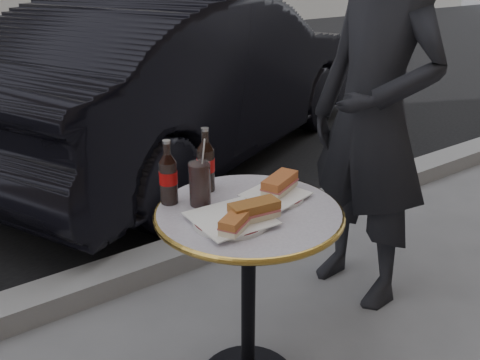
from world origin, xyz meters
TOP-DOWN VIEW (x-y plane):
  - curb at (0.00, 0.90)m, footprint 40.00×0.20m
  - bistro_table at (0.00, 0.00)m, footprint 0.62×0.62m
  - plate_left at (-0.10, -0.04)m, footprint 0.29×0.29m
  - plate_right at (0.13, 0.02)m, footprint 0.21×0.21m
  - sandwich_left_a at (-0.13, -0.11)m, footprint 0.14×0.12m
  - sandwich_left_b at (-0.04, -0.08)m, footprint 0.16×0.09m
  - sandwich_right at (0.16, 0.03)m, footprint 0.17×0.13m
  - cola_bottle_left at (-0.18, 0.20)m, footprint 0.08×0.08m
  - cola_bottle_right at (-0.03, 0.22)m, footprint 0.07×0.07m
  - cola_glass at (-0.11, 0.13)m, footprint 0.08×0.08m
  - parked_car at (1.14, 2.27)m, footprint 2.83×4.05m
  - pedestrian at (0.82, 0.21)m, footprint 0.44×0.64m

SIDE VIEW (x-z plane):
  - curb at x=0.00m, z-range -0.01..0.11m
  - bistro_table at x=0.00m, z-range 0.00..0.73m
  - parked_car at x=1.14m, z-range 0.00..1.26m
  - plate_right at x=0.13m, z-range 0.73..0.74m
  - plate_left at x=-0.10m, z-range 0.73..0.75m
  - sandwich_left_a at x=-0.13m, z-range 0.75..0.79m
  - sandwich_right at x=0.16m, z-range 0.74..0.80m
  - sandwich_left_b at x=-0.04m, z-range 0.75..0.80m
  - cola_glass at x=-0.11m, z-range 0.73..0.88m
  - cola_bottle_left at x=-0.18m, z-range 0.73..0.95m
  - cola_bottle_right at x=-0.03m, z-range 0.73..0.96m
  - pedestrian at x=0.82m, z-range 0.00..1.69m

